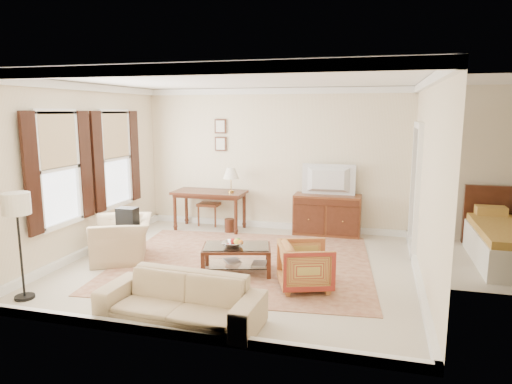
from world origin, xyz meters
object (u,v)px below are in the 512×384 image
at_px(writing_desk, 210,196).
at_px(coffee_table, 237,252).
at_px(tv, 328,170).
at_px(sofa, 180,292).
at_px(striped_armchair, 306,264).
at_px(club_armchair, 122,232).
at_px(sideboard, 327,215).

bearing_deg(writing_desk, coffee_table, -60.74).
relative_size(tv, sofa, 0.52).
xyz_separation_m(striped_armchair, club_armchair, (-3.13, 0.48, 0.10)).
bearing_deg(club_armchair, sofa, 19.38).
xyz_separation_m(writing_desk, club_armchair, (-0.69, -2.23, -0.23)).
bearing_deg(club_armchair, tv, 102.11).
distance_m(writing_desk, coffee_table, 2.74).
height_order(writing_desk, sofa, writing_desk).
distance_m(tv, striped_armchair, 3.03).
bearing_deg(striped_armchair, sideboard, -18.67).
bearing_deg(sideboard, coffee_table, -112.81).
bearing_deg(tv, writing_desk, 3.96).
bearing_deg(sofa, writing_desk, 109.90).
relative_size(tv, club_armchair, 0.94).
height_order(coffee_table, club_armchair, club_armchair).
bearing_deg(tv, sofa, 74.28).
xyz_separation_m(sideboard, striped_armchair, (0.03, -2.90, -0.04)).
relative_size(sideboard, sofa, 0.69).
bearing_deg(writing_desk, striped_armchair, -48.12).
bearing_deg(sofa, coffee_table, 89.41).
xyz_separation_m(club_armchair, sofa, (1.89, -1.89, -0.09)).
distance_m(sideboard, coffee_table, 2.78).
relative_size(writing_desk, sideboard, 1.13).
bearing_deg(sideboard, writing_desk, -175.56).
distance_m(club_armchair, sofa, 2.68).
bearing_deg(writing_desk, sideboard, 4.44).
height_order(tv, striped_armchair, tv).
xyz_separation_m(sideboard, club_armchair, (-3.10, -2.42, 0.06)).
height_order(sideboard, club_armchair, club_armchair).
distance_m(coffee_table, sofa, 1.76).
xyz_separation_m(writing_desk, tv, (2.41, 0.17, 0.61)).
bearing_deg(striped_armchair, writing_desk, 22.68).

